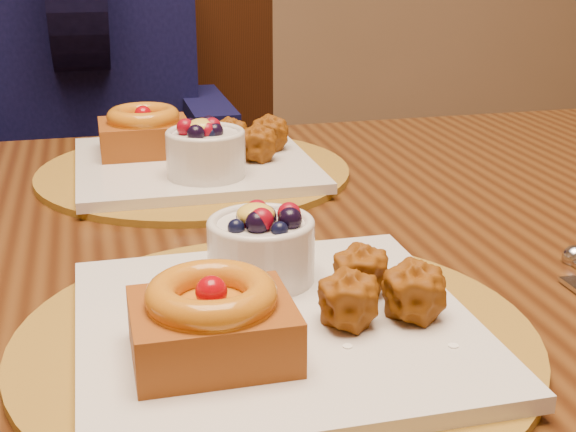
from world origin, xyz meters
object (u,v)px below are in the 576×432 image
object	(u,v)px
dining_table	(227,309)
place_setting_near	(271,312)
chair_far	(192,216)
place_setting_far	(192,156)
diner	(81,48)

from	to	relation	value
dining_table	place_setting_near	size ratio (longest dim) A/B	4.21
dining_table	chair_far	xyz separation A→B (m)	(0.06, 0.72, -0.15)
place_setting_far	chair_far	xyz separation A→B (m)	(0.06, 0.51, -0.26)
place_setting_near	chair_far	xyz separation A→B (m)	(0.06, 0.94, -0.26)
place_setting_far	diner	bearing A→B (deg)	102.36
dining_table	chair_far	distance (m)	0.74
chair_far	diner	distance (m)	0.37
dining_table	place_setting_far	xyz separation A→B (m)	(-0.00, 0.22, 0.10)
diner	place_setting_near	bearing A→B (deg)	-60.80
dining_table	place_setting_far	world-z (taller)	place_setting_far
place_setting_near	chair_far	world-z (taller)	chair_far
dining_table	diner	bearing A→B (deg)	99.18
place_setting_near	place_setting_far	bearing A→B (deg)	90.05
chair_far	diner	bearing A→B (deg)	152.29
place_setting_near	place_setting_far	distance (m)	0.43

